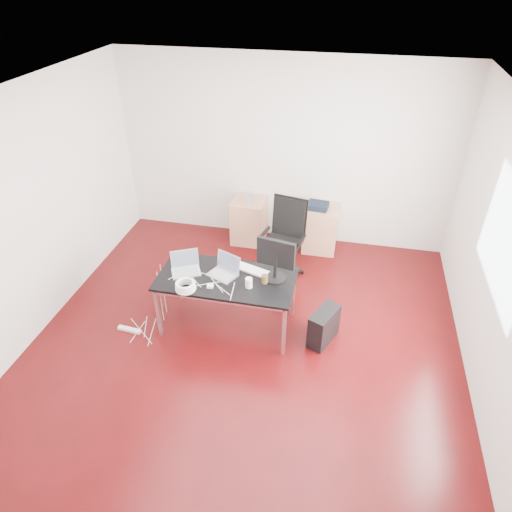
% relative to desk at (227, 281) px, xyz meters
% --- Properties ---
extents(room_shell, '(5.00, 5.00, 5.00)m').
position_rel_desk_xyz_m(room_shell, '(0.32, -0.21, 0.73)').
color(room_shell, '#390608').
rests_on(room_shell, ground).
extents(desk, '(1.60, 0.80, 0.73)m').
position_rel_desk_xyz_m(desk, '(0.00, 0.00, 0.00)').
color(desk, black).
rests_on(desk, ground).
extents(office_chair, '(0.57, 0.59, 1.08)m').
position_rel_desk_xyz_m(office_chair, '(0.48, 1.32, -0.07)').
color(office_chair, black).
rests_on(office_chair, ground).
extents(filing_cabinet_left, '(0.50, 0.50, 0.70)m').
position_rel_desk_xyz_m(filing_cabinet_left, '(-0.20, 2.02, -0.33)').
color(filing_cabinet_left, tan).
rests_on(filing_cabinet_left, ground).
extents(filing_cabinet_right, '(0.50, 0.50, 0.70)m').
position_rel_desk_xyz_m(filing_cabinet_right, '(0.93, 2.02, -0.33)').
color(filing_cabinet_right, tan).
rests_on(filing_cabinet_right, ground).
extents(pc_tower, '(0.36, 0.49, 0.44)m').
position_rel_desk_xyz_m(pc_tower, '(1.17, -0.02, -0.46)').
color(pc_tower, black).
rests_on(pc_tower, ground).
extents(wastebasket, '(0.31, 0.31, 0.28)m').
position_rel_desk_xyz_m(wastebasket, '(0.49, 1.73, -0.54)').
color(wastebasket, black).
rests_on(wastebasket, ground).
extents(power_strip, '(0.30, 0.09, 0.04)m').
position_rel_desk_xyz_m(power_strip, '(-1.16, -0.37, -0.66)').
color(power_strip, white).
rests_on(power_strip, ground).
extents(laptop_left, '(0.41, 0.38, 0.23)m').
position_rel_desk_xyz_m(laptop_left, '(-0.51, 0.03, 0.11)').
color(laptop_left, silver).
rests_on(laptop_left, desk).
extents(laptop_right, '(0.40, 0.36, 0.23)m').
position_rel_desk_xyz_m(laptop_right, '(-0.04, 0.07, 0.11)').
color(laptop_right, silver).
rests_on(laptop_right, desk).
extents(monitor, '(0.45, 0.26, 0.51)m').
position_rel_desk_xyz_m(monitor, '(0.56, 0.12, 0.34)').
color(monitor, black).
rests_on(monitor, desk).
extents(keyboard, '(0.46, 0.27, 0.02)m').
position_rel_desk_xyz_m(keyboard, '(0.25, 0.20, 0.06)').
color(keyboard, white).
rests_on(keyboard, desk).
extents(cup_white, '(0.09, 0.09, 0.12)m').
position_rel_desk_xyz_m(cup_white, '(0.30, -0.12, 0.11)').
color(cup_white, white).
rests_on(cup_white, desk).
extents(cup_brown, '(0.10, 0.10, 0.10)m').
position_rel_desk_xyz_m(cup_brown, '(0.45, 0.00, 0.10)').
color(cup_brown, brown).
rests_on(cup_brown, desk).
extents(cable_coil, '(0.24, 0.24, 0.11)m').
position_rel_desk_xyz_m(cable_coil, '(-0.38, -0.32, 0.11)').
color(cable_coil, white).
rests_on(cable_coil, desk).
extents(power_adapter, '(0.08, 0.08, 0.03)m').
position_rel_desk_xyz_m(power_adapter, '(-0.13, -0.21, 0.07)').
color(power_adapter, white).
rests_on(power_adapter, desk).
extents(speaker, '(0.10, 0.09, 0.18)m').
position_rel_desk_xyz_m(speaker, '(-0.17, 1.97, 0.11)').
color(speaker, '#9E9E9E').
rests_on(speaker, filing_cabinet_left).
extents(navy_garment, '(0.32, 0.27, 0.09)m').
position_rel_desk_xyz_m(navy_garment, '(0.86, 1.99, 0.07)').
color(navy_garment, black).
rests_on(navy_garment, filing_cabinet_right).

